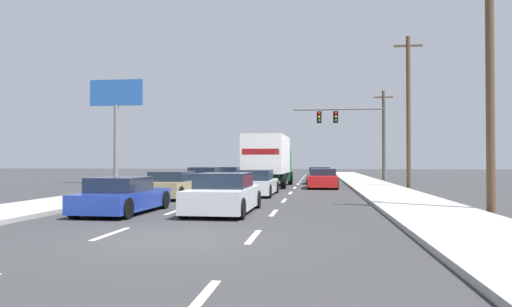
{
  "coord_description": "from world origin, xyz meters",
  "views": [
    {
      "loc": [
        3.14,
        -10.08,
        1.72
      ],
      "look_at": [
        -0.21,
        15.81,
        2.14
      ],
      "focal_mm": 33.26,
      "sensor_mm": 36.0,
      "label": 1
    }
  ],
  "objects_px": {
    "car_white": "(256,184)",
    "roadside_billboard": "(116,110)",
    "car_gray": "(320,176)",
    "car_red": "(323,179)",
    "car_silver": "(224,195)",
    "utility_pole_mid": "(408,110)",
    "car_tan": "(173,186)",
    "traffic_signal_mast": "(346,123)",
    "box_truck": "(269,158)",
    "car_navy": "(228,176)",
    "car_blue": "(122,197)",
    "utility_pole_near": "(490,72)",
    "car_black": "(205,180)",
    "utility_pole_far": "(384,134)"
  },
  "relations": [
    {
      "from": "car_tan",
      "to": "utility_pole_near",
      "type": "bearing_deg",
      "value": -20.25
    },
    {
      "from": "traffic_signal_mast",
      "to": "utility_pole_near",
      "type": "xyz_separation_m",
      "value": [
        3.34,
        -23.33,
        -0.17
      ]
    },
    {
      "from": "car_silver",
      "to": "utility_pole_mid",
      "type": "distance_m",
      "value": 19.06
    },
    {
      "from": "car_blue",
      "to": "traffic_signal_mast",
      "type": "distance_m",
      "value": 26.9
    },
    {
      "from": "car_navy",
      "to": "car_gray",
      "type": "bearing_deg",
      "value": 10.04
    },
    {
      "from": "box_truck",
      "to": "car_navy",
      "type": "bearing_deg",
      "value": 133.53
    },
    {
      "from": "car_red",
      "to": "utility_pole_far",
      "type": "height_order",
      "value": "utility_pole_far"
    },
    {
      "from": "car_blue",
      "to": "car_silver",
      "type": "height_order",
      "value": "car_silver"
    },
    {
      "from": "car_silver",
      "to": "utility_pole_far",
      "type": "relative_size",
      "value": 0.54
    },
    {
      "from": "car_black",
      "to": "utility_pole_far",
      "type": "height_order",
      "value": "utility_pole_far"
    },
    {
      "from": "car_black",
      "to": "car_red",
      "type": "relative_size",
      "value": 1.12
    },
    {
      "from": "car_silver",
      "to": "traffic_signal_mast",
      "type": "bearing_deg",
      "value": 77.36
    },
    {
      "from": "car_black",
      "to": "car_gray",
      "type": "distance_m",
      "value": 11.19
    },
    {
      "from": "car_tan",
      "to": "car_red",
      "type": "relative_size",
      "value": 1.0
    },
    {
      "from": "car_silver",
      "to": "roadside_billboard",
      "type": "distance_m",
      "value": 22.21
    },
    {
      "from": "car_silver",
      "to": "utility_pole_near",
      "type": "bearing_deg",
      "value": 7.58
    },
    {
      "from": "car_silver",
      "to": "car_red",
      "type": "distance_m",
      "value": 15.31
    },
    {
      "from": "car_white",
      "to": "utility_pole_far",
      "type": "bearing_deg",
      "value": 67.29
    },
    {
      "from": "car_gray",
      "to": "car_red",
      "type": "height_order",
      "value": "car_gray"
    },
    {
      "from": "car_navy",
      "to": "car_red",
      "type": "distance_m",
      "value": 8.67
    },
    {
      "from": "box_truck",
      "to": "utility_pole_far",
      "type": "distance_m",
      "value": 17.22
    },
    {
      "from": "car_gray",
      "to": "car_red",
      "type": "bearing_deg",
      "value": -88.36
    },
    {
      "from": "car_tan",
      "to": "car_silver",
      "type": "height_order",
      "value": "car_silver"
    },
    {
      "from": "car_tan",
      "to": "car_gray",
      "type": "relative_size",
      "value": 0.94
    },
    {
      "from": "car_silver",
      "to": "car_red",
      "type": "height_order",
      "value": "car_silver"
    },
    {
      "from": "car_tan",
      "to": "car_navy",
      "type": "bearing_deg",
      "value": 90.37
    },
    {
      "from": "car_white",
      "to": "roadside_billboard",
      "type": "height_order",
      "value": "roadside_billboard"
    },
    {
      "from": "box_truck",
      "to": "traffic_signal_mast",
      "type": "relative_size",
      "value": 1.08
    },
    {
      "from": "car_gray",
      "to": "utility_pole_near",
      "type": "relative_size",
      "value": 0.48
    },
    {
      "from": "car_tan",
      "to": "roadside_billboard",
      "type": "xyz_separation_m",
      "value": [
        -8.23,
        12.4,
        4.99
      ]
    },
    {
      "from": "car_white",
      "to": "car_gray",
      "type": "relative_size",
      "value": 1.05
    },
    {
      "from": "car_navy",
      "to": "traffic_signal_mast",
      "type": "bearing_deg",
      "value": 26.96
    },
    {
      "from": "utility_pole_near",
      "to": "roadside_billboard",
      "type": "bearing_deg",
      "value": 140.56
    },
    {
      "from": "car_black",
      "to": "car_silver",
      "type": "xyz_separation_m",
      "value": [
        3.57,
        -12.24,
        -0.01
      ]
    },
    {
      "from": "car_gray",
      "to": "utility_pole_mid",
      "type": "relative_size",
      "value": 0.45
    },
    {
      "from": "box_truck",
      "to": "utility_pole_mid",
      "type": "height_order",
      "value": "utility_pole_mid"
    },
    {
      "from": "car_navy",
      "to": "car_tan",
      "type": "relative_size",
      "value": 1.01
    },
    {
      "from": "car_blue",
      "to": "utility_pole_near",
      "type": "distance_m",
      "value": 12.95
    },
    {
      "from": "car_navy",
      "to": "car_black",
      "type": "height_order",
      "value": "car_black"
    },
    {
      "from": "car_silver",
      "to": "utility_pole_far",
      "type": "height_order",
      "value": "utility_pole_far"
    },
    {
      "from": "car_red",
      "to": "utility_pole_mid",
      "type": "xyz_separation_m",
      "value": [
        5.5,
        1.3,
        4.48
      ]
    },
    {
      "from": "car_tan",
      "to": "utility_pole_mid",
      "type": "height_order",
      "value": "utility_pole_mid"
    },
    {
      "from": "box_truck",
      "to": "utility_pole_far",
      "type": "xyz_separation_m",
      "value": [
        9.44,
        14.2,
        2.38
      ]
    },
    {
      "from": "car_red",
      "to": "utility_pole_near",
      "type": "height_order",
      "value": "utility_pole_near"
    },
    {
      "from": "roadside_billboard",
      "to": "box_truck",
      "type": "bearing_deg",
      "value": -9.78
    },
    {
      "from": "car_navy",
      "to": "box_truck",
      "type": "height_order",
      "value": "box_truck"
    },
    {
      "from": "car_silver",
      "to": "utility_pole_mid",
      "type": "relative_size",
      "value": 0.46
    },
    {
      "from": "car_navy",
      "to": "car_silver",
      "type": "height_order",
      "value": "car_silver"
    },
    {
      "from": "car_blue",
      "to": "car_silver",
      "type": "xyz_separation_m",
      "value": [
        3.31,
        0.55,
        0.06
      ]
    },
    {
      "from": "car_gray",
      "to": "roadside_billboard",
      "type": "distance_m",
      "value": 16.16
    }
  ]
}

